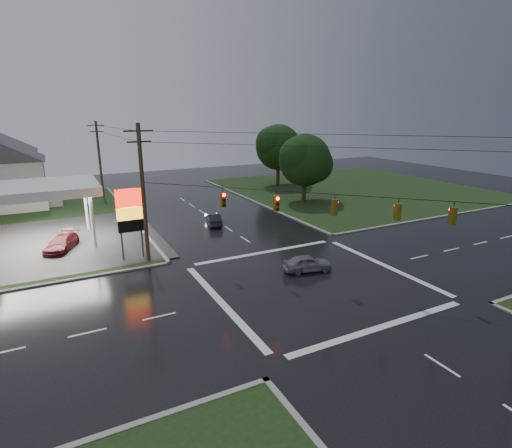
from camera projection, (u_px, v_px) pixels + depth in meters
name	position (u px, v px, depth m)	size (l,w,h in m)	color
ground	(311.00, 282.00, 28.71)	(120.00, 120.00, 0.00)	black
grass_ne	(353.00, 189.00, 62.36)	(36.00, 36.00, 0.08)	black
pylon_sign	(130.00, 212.00, 31.98)	(2.00, 0.35, 6.00)	#59595E
utility_pole_nw	(143.00, 192.00, 31.09)	(2.20, 0.32, 11.00)	#382619
utility_pole_n	(99.00, 158.00, 55.54)	(2.20, 0.32, 10.50)	#382619
traffic_signals	(315.00, 193.00, 26.93)	(26.87, 26.87, 1.47)	black
house_near	(4.00, 173.00, 49.09)	(11.05, 8.48, 8.60)	silver
house_far	(3.00, 163.00, 58.92)	(11.05, 8.48, 8.60)	silver
tree_ne_near	(306.00, 160.00, 52.21)	(7.99, 6.80, 8.98)	black
tree_ne_far	(279.00, 147.00, 63.62)	(8.46, 7.20, 9.80)	black
car_north	(214.00, 219.00, 42.81)	(1.33, 3.82, 1.26)	black
car_crossing	(307.00, 263.00, 30.50)	(1.50, 3.72, 1.27)	slate
car_pump	(61.00, 243.00, 34.93)	(1.82, 4.48, 1.30)	#521217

